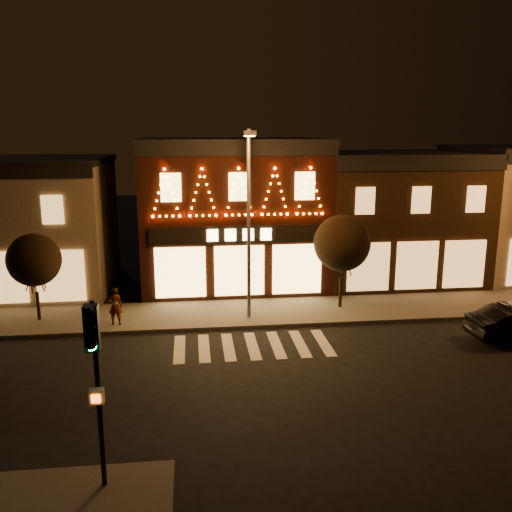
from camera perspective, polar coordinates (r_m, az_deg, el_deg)
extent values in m
plane|color=black|center=(19.42, 0.99, -13.75)|extent=(120.00, 120.00, 0.00)
cube|color=#47423D|center=(26.99, 2.91, -5.78)|extent=(44.00, 4.00, 0.15)
cube|color=black|center=(31.63, -2.43, 4.33)|extent=(10.00, 8.00, 8.00)
cube|color=black|center=(31.29, -2.50, 11.86)|extent=(10.20, 8.20, 0.30)
cube|color=black|center=(27.26, -1.83, 10.88)|extent=(10.00, 0.25, 0.50)
cube|color=black|center=(27.67, -1.76, 2.25)|extent=(9.00, 0.15, 0.90)
cube|color=#FFD87F|center=(27.57, -1.74, 2.21)|extent=(3.40, 0.08, 0.60)
cube|color=#372413|center=(33.77, 13.90, 3.82)|extent=(9.00, 8.00, 7.20)
cube|color=black|center=(33.41, 14.25, 10.18)|extent=(9.20, 8.20, 0.30)
cube|color=black|center=(29.68, 17.01, 8.95)|extent=(9.00, 0.25, 0.50)
cylinder|color=black|center=(14.00, -16.04, -13.83)|extent=(0.12, 0.12, 4.75)
cube|color=black|center=(13.10, -16.70, -7.18)|extent=(0.33, 0.31, 1.09)
cylinder|color=#19FF72|center=(13.07, -16.73, -8.91)|extent=(0.23, 0.06, 0.23)
cube|color=beige|center=(13.78, -16.22, -13.83)|extent=(0.33, 0.23, 0.35)
cylinder|color=#59595E|center=(24.93, -0.76, 3.09)|extent=(0.17, 0.17, 8.63)
cylinder|color=#59595E|center=(23.70, -0.74, 12.81)|extent=(0.25, 1.73, 0.11)
cube|color=#59595E|center=(22.84, -0.68, 12.67)|extent=(0.56, 0.34, 0.19)
cube|color=orange|center=(22.84, -0.68, 12.37)|extent=(0.43, 0.25, 0.05)
cylinder|color=black|center=(27.37, -21.69, -4.82)|extent=(0.15, 0.15, 1.32)
sphere|color=black|center=(26.82, -22.07, -0.38)|extent=(2.42, 2.42, 2.42)
cylinder|color=black|center=(27.51, 8.76, -3.73)|extent=(0.16, 0.16, 1.51)
sphere|color=black|center=(26.91, 8.94, 1.34)|extent=(2.76, 2.76, 2.76)
imported|color=gray|center=(25.52, -14.42, -5.06)|extent=(0.66, 0.46, 1.74)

